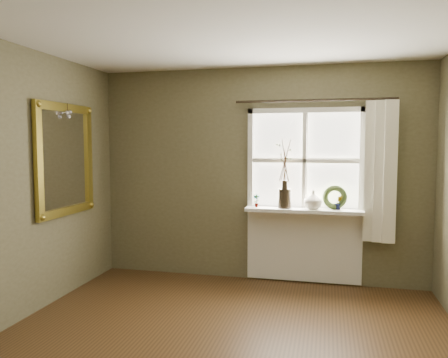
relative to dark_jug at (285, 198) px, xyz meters
The scene contains 13 objects.
ceiling 2.66m from the dark_jug, 98.82° to the right, with size 4.50×4.50×0.00m, color silver.
wall_back 0.46m from the dark_jug, 151.30° to the left, with size 4.00×0.10×2.60m, color brown.
window_frame 0.51m from the dark_jug, 26.17° to the left, with size 1.36×0.06×1.24m.
window_sill 0.26m from the dark_jug, ahead, with size 1.36×0.26×0.04m, color white.
window_apron 0.63m from the dark_jug, 26.44° to the left, with size 1.36×0.04×0.88m, color white.
dark_jug is the anchor object (origin of this frame).
cream_vase 0.33m from the dark_jug, ahead, with size 0.21×0.21×0.22m, color beige.
wreath 0.58m from the dark_jug, ahead, with size 0.28×0.28×0.07m, color #31411D.
potted_plant_left 0.34m from the dark_jug, behind, with size 0.08×0.06×0.16m, color #31411D.
potted_plant_right 0.62m from the dark_jug, ahead, with size 0.09×0.07×0.17m, color #31411D.
curtain 1.11m from the dark_jug, ahead, with size 0.36×0.12×1.59m, color white.
curtain_rod 1.19m from the dark_jug, ahead, with size 0.03×0.03×1.84m, color black.
gilt_mirror 2.52m from the dark_jug, 157.94° to the right, with size 0.10×1.02×1.21m.
Camera 1 is at (0.82, -3.03, 1.68)m, focal length 35.00 mm.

